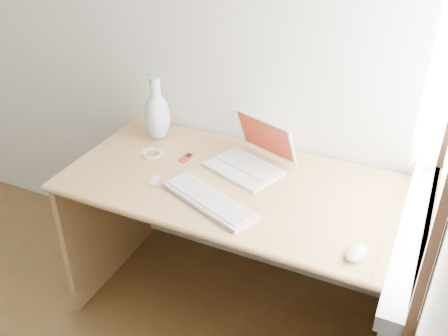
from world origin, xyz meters
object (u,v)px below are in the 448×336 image
at_px(desk, 242,212).
at_px(external_keyboard, 209,200).
at_px(laptop, 247,156).
at_px(vase, 157,115).

bearing_deg(desk, external_keyboard, -97.07).
relative_size(desk, external_keyboard, 3.21).
bearing_deg(laptop, external_keyboard, -75.07).
distance_m(desk, external_keyboard, 0.36).
xyz_separation_m(external_keyboard, vase, (-0.46, 0.38, 0.12)).
xyz_separation_m(laptop, vase, (-0.49, 0.05, 0.08)).
distance_m(laptop, external_keyboard, 0.33).
height_order(external_keyboard, vase, vase).
height_order(desk, vase, vase).
bearing_deg(desk, laptop, 92.84).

